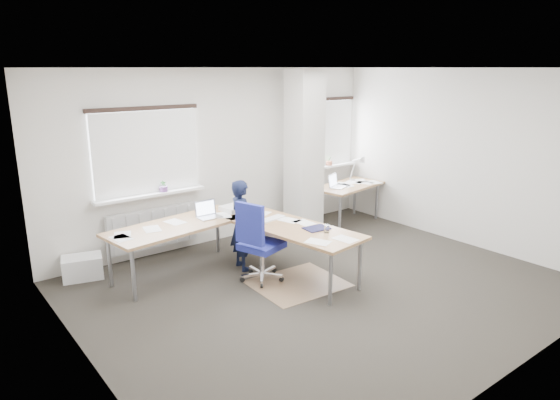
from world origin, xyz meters
TOP-DOWN VIEW (x-y plane):
  - ground at (0.00, 0.00)m, footprint 6.00×6.00m
  - room_shell at (0.18, 0.45)m, footprint 6.04×5.04m
  - floor_mat at (-0.21, 0.29)m, footprint 1.23×1.06m
  - white_crate at (-2.42, 2.25)m, footprint 0.60×0.49m
  - desk_main at (-0.65, 1.05)m, footprint 2.73×2.63m
  - desk_side at (2.25, 1.80)m, footprint 1.50×0.93m
  - task_chair at (-0.55, 0.68)m, footprint 0.64×0.62m
  - person at (-0.49, 1.20)m, footprint 0.38×0.52m

SIDE VIEW (x-z plane):
  - ground at x=0.00m, z-range 0.00..0.00m
  - floor_mat at x=-0.21m, z-range 0.00..0.01m
  - white_crate at x=-2.42m, z-range 0.00..0.31m
  - task_chair at x=-0.55m, z-range -0.25..0.88m
  - person at x=-0.49m, z-range 0.00..1.30m
  - desk_side at x=2.25m, z-range 0.08..1.29m
  - desk_main at x=-0.65m, z-range 0.21..1.17m
  - room_shell at x=0.18m, z-range 0.34..3.16m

